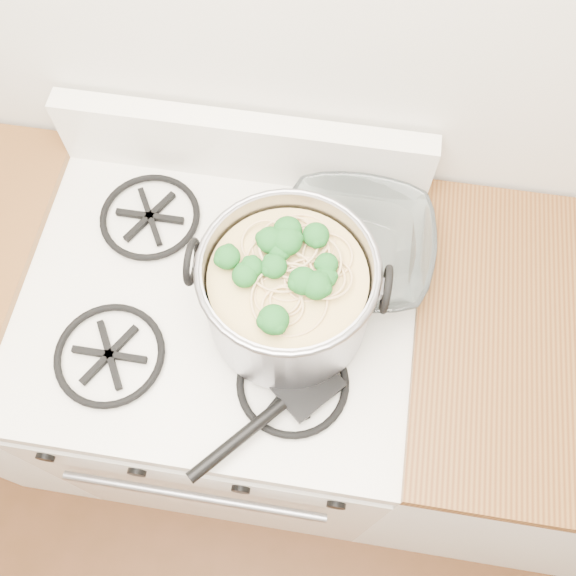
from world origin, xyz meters
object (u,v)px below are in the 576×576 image
at_px(glass_bowl, 354,252).
at_px(stock_pot, 288,293).
at_px(spatula, 307,384).
at_px(gas_range, 235,373).

bearing_deg(glass_bowl, stock_pot, -126.83).
xyz_separation_m(stock_pot, spatula, (0.05, -0.13, -0.09)).
relative_size(gas_range, glass_bowl, 7.79).
distance_m(gas_range, spatula, 0.56).
relative_size(gas_range, stock_pot, 2.77).
bearing_deg(stock_pot, spatula, -67.11).
relative_size(gas_range, spatula, 2.98).
xyz_separation_m(gas_range, stock_pot, (0.14, -0.02, 0.58)).
height_order(spatula, glass_bowl, glass_bowl).
bearing_deg(spatula, gas_range, -176.00).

